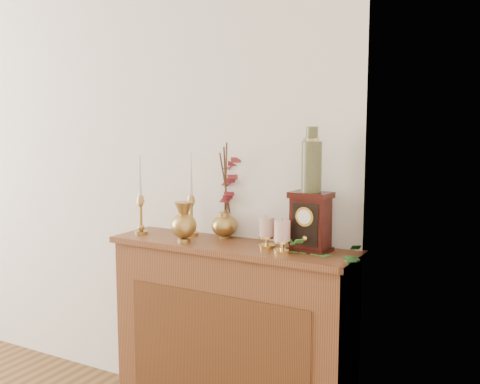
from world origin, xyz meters
The scene contains 10 objects.
console_shelf centered at (1.40, 2.10, 0.44)m, with size 1.24×0.34×0.93m.
candlestick_left centered at (0.88, 2.06, 1.07)m, with size 0.07×0.07×0.41m.
candlestick_center centered at (1.13, 2.16, 1.07)m, with size 0.07×0.07×0.43m.
bud_vase centered at (1.19, 2.00, 1.03)m, with size 0.12×0.12×0.20m.
ginger_jar centered at (1.31, 2.23, 1.15)m, with size 0.19×0.21×0.48m.
pillar_candle_left centered at (1.59, 2.10, 1.01)m, with size 0.08×0.08×0.15m.
pillar_candle_right centered at (1.70, 2.04, 1.01)m, with size 0.08×0.08×0.16m.
ivy_garland centered at (1.93, 2.07, 0.94)m, with size 0.38×0.17×0.07m.
mantel_clock centered at (1.79, 2.14, 1.06)m, with size 0.19×0.14×0.27m.
ceramic_vase centered at (1.79, 2.14, 1.33)m, with size 0.09×0.09×0.29m.
Camera 1 is at (2.73, -0.19, 1.52)m, focal length 42.00 mm.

